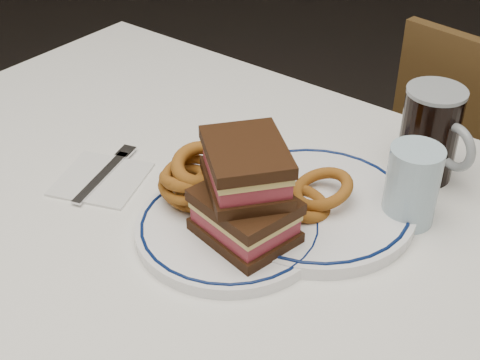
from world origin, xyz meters
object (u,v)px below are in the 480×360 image
Objects in this scene: main_plate at (230,227)px; reuben_sandwich at (245,192)px; beer_mug at (431,134)px; far_plate at (314,205)px.

reuben_sandwich reaches higher than main_plate.
main_plate is 0.33m from beer_mug.
far_plate is (-0.08, -0.18, -0.06)m from beer_mug.
beer_mug is 0.51× the size of far_plate.
reuben_sandwich is 0.56× the size of far_plate.
reuben_sandwich is at bearing -112.52° from beer_mug.
beer_mug is 0.21m from far_plate.
reuben_sandwich is 1.10× the size of beer_mug.
reuben_sandwich is 0.31m from beer_mug.
far_plate reaches higher than main_plate.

